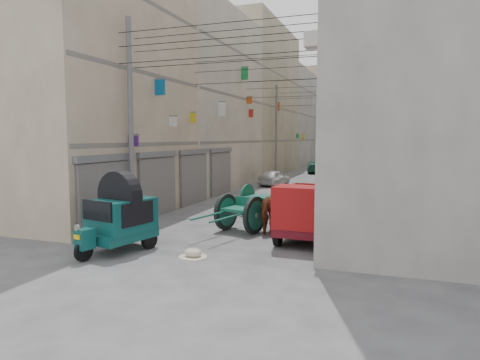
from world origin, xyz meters
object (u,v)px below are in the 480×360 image
at_px(distant_car_grey, 349,169).
at_px(distant_car_white, 274,178).
at_px(feed_sack, 193,253).
at_px(distant_car_green, 316,167).
at_px(tonga_cart, 240,213).
at_px(mini_truck, 304,214).
at_px(auto_rickshaw, 120,215).
at_px(second_cart, 262,199).
at_px(horse, 277,209).

bearing_deg(distant_car_grey, distant_car_white, -121.56).
relative_size(feed_sack, distant_car_green, 0.12).
bearing_deg(distant_car_grey, distant_car_green, 136.17).
relative_size(tonga_cart, mini_truck, 0.92).
relative_size(auto_rickshaw, mini_truck, 0.79).
xyz_separation_m(tonga_cart, distant_car_grey, (1.61, 25.30, -0.06)).
height_order(auto_rickshaw, second_cart, auto_rickshaw).
bearing_deg(mini_truck, distant_car_white, 108.82).
bearing_deg(distant_car_green, second_cart, 84.34).
bearing_deg(distant_car_grey, tonga_cart, -101.01).
distance_m(second_cart, feed_sack, 7.24).
bearing_deg(distant_car_white, feed_sack, 107.03).
bearing_deg(mini_truck, feed_sack, -133.09).
bearing_deg(second_cart, auto_rickshaw, -97.30).
xyz_separation_m(mini_truck, distant_car_white, (-5.35, 16.27, -0.37)).
height_order(auto_rickshaw, tonga_cart, auto_rickshaw).
height_order(distant_car_white, distant_car_green, distant_car_green).
height_order(second_cart, horse, horse).
bearing_deg(second_cart, feed_sack, -78.99).
bearing_deg(mini_truck, second_cart, 122.80).
bearing_deg(tonga_cart, distant_car_white, 114.62).
bearing_deg(distant_car_grey, horse, -98.08).
relative_size(second_cart, feed_sack, 3.42).
bearing_deg(auto_rickshaw, distant_car_grey, 94.24).
height_order(auto_rickshaw, distant_car_grey, auto_rickshaw).
distance_m(mini_truck, distant_car_white, 17.14).
height_order(mini_truck, horse, mini_truck).
bearing_deg(horse, auto_rickshaw, 48.21).
height_order(mini_truck, second_cart, mini_truck).
relative_size(mini_truck, feed_sack, 6.75).
bearing_deg(tonga_cart, distant_car_green, 107.98).
bearing_deg(distant_car_white, second_cart, 111.46).
relative_size(second_cart, distant_car_grey, 0.45).
bearing_deg(feed_sack, mini_truck, 46.30).
distance_m(mini_truck, feed_sack, 4.00).
bearing_deg(auto_rickshaw, distant_car_white, 103.13).
distance_m(mini_truck, second_cart, 5.18).
bearing_deg(distant_car_grey, auto_rickshaw, -105.58).
bearing_deg(distant_car_white, distant_car_green, -85.63).
relative_size(mini_truck, second_cart, 1.98).
bearing_deg(distant_car_white, distant_car_grey, -105.03).
distance_m(second_cart, horse, 3.47).
distance_m(second_cart, distant_car_white, 12.17).
bearing_deg(distant_car_white, mini_truck, 117.36).
bearing_deg(tonga_cart, mini_truck, -3.35).
bearing_deg(distant_car_white, horse, 114.47).
distance_m(auto_rickshaw, second_cart, 7.70).
height_order(auto_rickshaw, distant_car_white, auto_rickshaw).
distance_m(horse, distant_car_green, 27.52).
distance_m(auto_rickshaw, mini_truck, 5.91).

